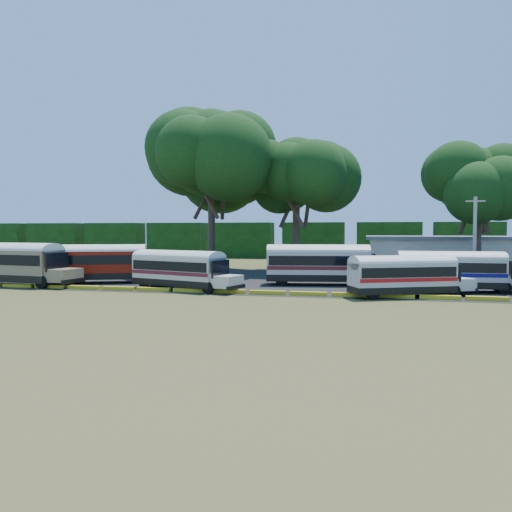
% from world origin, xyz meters
% --- Properties ---
extents(ground, '(160.00, 160.00, 0.00)m').
position_xyz_m(ground, '(0.00, 0.00, 0.00)').
color(ground, '#3A4818').
rests_on(ground, ground).
extents(asphalt_strip, '(64.00, 24.00, 0.02)m').
position_xyz_m(asphalt_strip, '(1.00, 12.00, 0.01)').
color(asphalt_strip, black).
rests_on(asphalt_strip, ground).
extents(curb, '(53.70, 0.45, 0.30)m').
position_xyz_m(curb, '(-0.00, 1.00, 0.15)').
color(curb, yellow).
rests_on(curb, ground).
extents(terminal_building, '(19.00, 9.00, 4.00)m').
position_xyz_m(terminal_building, '(18.00, 30.00, 2.03)').
color(terminal_building, silver).
rests_on(terminal_building, ground).
extents(treeline_backdrop, '(130.00, 4.00, 6.00)m').
position_xyz_m(treeline_backdrop, '(0.00, 48.00, 3.00)').
color(treeline_backdrop, black).
rests_on(treeline_backdrop, ground).
extents(bus_beige, '(11.40, 4.16, 3.66)m').
position_xyz_m(bus_beige, '(-20.90, 2.30, 2.10)').
color(bus_beige, black).
rests_on(bus_beige, ground).
extents(bus_red, '(10.74, 6.17, 3.46)m').
position_xyz_m(bus_red, '(-14.80, 5.74, 1.98)').
color(bus_red, black).
rests_on(bus_red, ground).
extents(bus_cream_west, '(9.78, 5.29, 3.14)m').
position_xyz_m(bus_cream_west, '(-5.91, 2.53, 1.77)').
color(bus_cream_west, black).
rests_on(bus_cream_west, ground).
extents(bus_cream_east, '(10.93, 4.11, 3.51)m').
position_xyz_m(bus_cream_east, '(4.69, 8.31, 1.98)').
color(bus_cream_east, black).
rests_on(bus_cream_east, ground).
extents(bus_white_red, '(9.15, 5.66, 2.97)m').
position_xyz_m(bus_white_red, '(11.21, 1.87, 1.68)').
color(bus_white_red, black).
rests_on(bus_white_red, ground).
extents(bus_white_blue, '(9.59, 2.68, 3.13)m').
position_xyz_m(bus_white_blue, '(15.04, 5.78, 1.77)').
color(bus_white_blue, black).
rests_on(bus_white_blue, ground).
extents(tree_west, '(13.58, 13.58, 18.28)m').
position_xyz_m(tree_west, '(-8.69, 19.59, 13.27)').
color(tree_west, '#34251A').
rests_on(tree_west, ground).
extents(tree_center, '(10.34, 10.34, 15.07)m').
position_xyz_m(tree_center, '(0.79, 21.13, 11.22)').
color(tree_center, '#34251A').
rests_on(tree_center, ground).
extents(tree_east, '(9.10, 9.10, 13.27)m').
position_xyz_m(tree_east, '(19.94, 21.47, 9.87)').
color(tree_east, '#34251A').
rests_on(tree_east, ground).
extents(utility_pole, '(1.60, 0.30, 7.64)m').
position_xyz_m(utility_pole, '(17.75, 11.74, 3.93)').
color(utility_pole, gray).
rests_on(utility_pole, ground).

